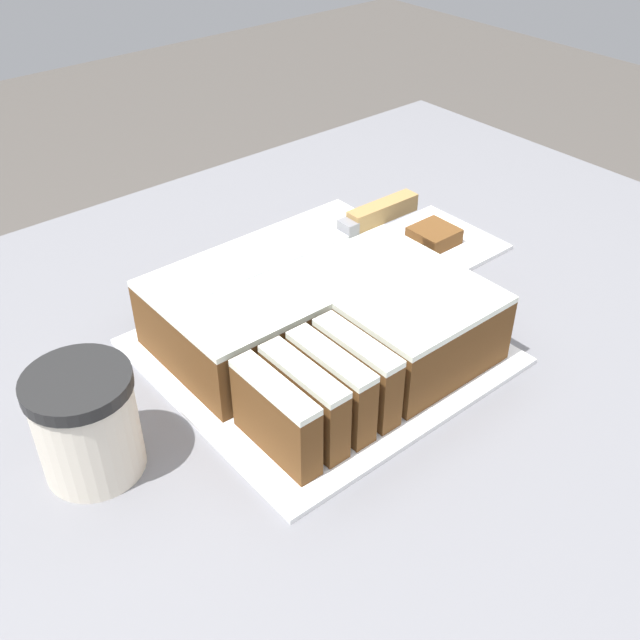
% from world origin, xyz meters
% --- Properties ---
extents(countertop, '(1.40, 1.10, 0.89)m').
position_xyz_m(countertop, '(0.00, 0.00, 0.44)').
color(countertop, slate).
rests_on(countertop, ground_plane).
extents(cake_board, '(0.35, 0.34, 0.01)m').
position_xyz_m(cake_board, '(0.02, 0.05, 0.89)').
color(cake_board, white).
rests_on(cake_board, countertop).
extents(cake, '(0.30, 0.29, 0.08)m').
position_xyz_m(cake, '(0.02, 0.06, 0.94)').
color(cake, brown).
rests_on(cake, cake_board).
extents(knife, '(0.31, 0.03, 0.02)m').
position_xyz_m(knife, '(0.14, 0.12, 0.99)').
color(knife, silver).
rests_on(knife, cake).
extents(coffee_cup, '(0.10, 0.10, 0.11)m').
position_xyz_m(coffee_cup, '(-0.26, 0.06, 0.94)').
color(coffee_cup, beige).
rests_on(coffee_cup, countertop).
extents(paper_napkin, '(0.16, 0.16, 0.01)m').
position_xyz_m(paper_napkin, '(0.29, 0.13, 0.89)').
color(paper_napkin, white).
rests_on(paper_napkin, countertop).
extents(brownie, '(0.06, 0.06, 0.02)m').
position_xyz_m(brownie, '(0.29, 0.13, 0.90)').
color(brownie, brown).
rests_on(brownie, paper_napkin).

